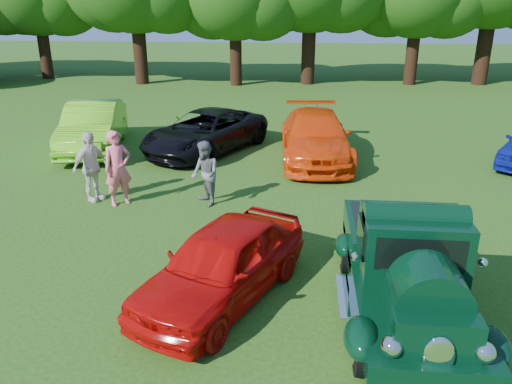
# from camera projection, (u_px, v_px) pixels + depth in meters

# --- Properties ---
(ground) EXTENTS (120.00, 120.00, 0.00)m
(ground) POSITION_uv_depth(u_px,v_px,m) (313.00, 297.00, 8.53)
(ground) COLOR #214810
(ground) RESTS_ON ground
(hero_pickup) EXTENTS (2.13, 4.58, 1.79)m
(hero_pickup) POSITION_uv_depth(u_px,v_px,m) (406.00, 269.00, 7.88)
(hero_pickup) COLOR black
(hero_pickup) RESTS_ON ground
(red_convertible) EXTENTS (2.97, 4.11, 1.30)m
(red_convertible) POSITION_uv_depth(u_px,v_px,m) (222.00, 263.00, 8.31)
(red_convertible) COLOR #B70907
(red_convertible) RESTS_ON ground
(back_car_lime) EXTENTS (2.68, 5.07, 1.59)m
(back_car_lime) POSITION_uv_depth(u_px,v_px,m) (93.00, 127.00, 16.92)
(back_car_lime) COLOR #5FC019
(back_car_lime) RESTS_ON ground
(back_car_black) EXTENTS (4.20, 5.46, 1.38)m
(back_car_black) POSITION_uv_depth(u_px,v_px,m) (206.00, 132.00, 16.69)
(back_car_black) COLOR black
(back_car_black) RESTS_ON ground
(back_car_orange) EXTENTS (2.40, 5.27, 1.49)m
(back_car_orange) POSITION_uv_depth(u_px,v_px,m) (315.00, 136.00, 15.86)
(back_car_orange) COLOR #E33A08
(back_car_orange) RESTS_ON ground
(spectator_pink) EXTENTS (0.81, 0.78, 1.87)m
(spectator_pink) POSITION_uv_depth(u_px,v_px,m) (118.00, 168.00, 12.17)
(spectator_pink) COLOR #F7657A
(spectator_pink) RESTS_ON ground
(spectator_grey) EXTENTS (0.94, 0.99, 1.61)m
(spectator_grey) POSITION_uv_depth(u_px,v_px,m) (205.00, 174.00, 12.19)
(spectator_grey) COLOR slate
(spectator_grey) RESTS_ON ground
(spectator_white) EXTENTS (0.85, 1.13, 1.78)m
(spectator_white) POSITION_uv_depth(u_px,v_px,m) (91.00, 167.00, 12.44)
(spectator_white) COLOR silver
(spectator_white) RESTS_ON ground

